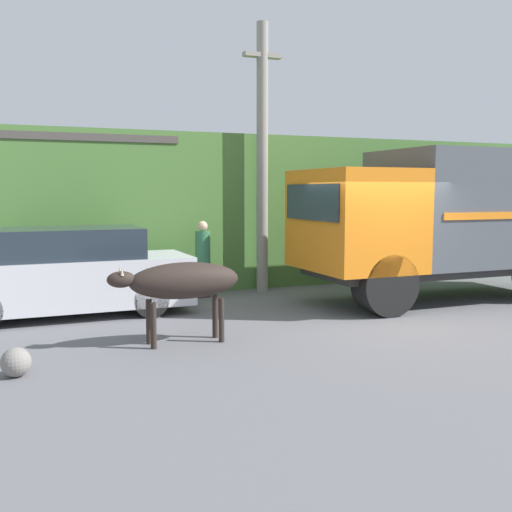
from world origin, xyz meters
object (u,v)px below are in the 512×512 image
object	(u,v)px
pedestrian_on_hill	(203,255)
utility_pole	(262,155)
parked_suv	(68,274)
brown_cow	(182,282)
roadside_rock	(16,362)
cargo_truck	(449,216)

from	to	relation	value
pedestrian_on_hill	utility_pole	distance (m)	2.73
parked_suv	utility_pole	world-z (taller)	utility_pole
brown_cow	pedestrian_on_hill	size ratio (longest dim) A/B	1.20
pedestrian_on_hill	roadside_rock	size ratio (longest dim) A/B	4.49
cargo_truck	pedestrian_on_hill	distance (m)	5.38
cargo_truck	brown_cow	bearing A→B (deg)	-166.97
parked_suv	pedestrian_on_hill	size ratio (longest dim) A/B	2.72
brown_cow	roadside_rock	xyz separation A→B (m)	(-2.40, -0.83, -0.77)
cargo_truck	utility_pole	distance (m)	4.35
cargo_truck	brown_cow	distance (m)	6.55
pedestrian_on_hill	roadside_rock	xyz separation A→B (m)	(-3.88, -4.55, -0.74)
cargo_truck	roadside_rock	xyz separation A→B (m)	(-8.72, -2.34, -1.62)
parked_suv	roadside_rock	xyz separation A→B (m)	(-0.96, -3.65, -0.61)
cargo_truck	parked_suv	xyz separation A→B (m)	(-7.76, 1.30, -1.01)
cargo_truck	roadside_rock	world-z (taller)	cargo_truck
roadside_rock	parked_suv	bearing A→B (deg)	75.26
brown_cow	parked_suv	bearing A→B (deg)	115.99
pedestrian_on_hill	parked_suv	bearing A→B (deg)	9.25
brown_cow	utility_pole	xyz separation A→B (m)	(3.03, 4.02, 2.20)
cargo_truck	roadside_rock	bearing A→B (deg)	-165.41
cargo_truck	roadside_rock	distance (m)	9.17
pedestrian_on_hill	utility_pole	size ratio (longest dim) A/B	0.28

